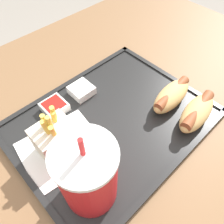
{
  "coord_description": "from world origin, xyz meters",
  "views": [
    {
      "loc": [
        0.19,
        0.22,
        1.15
      ],
      "look_at": [
        -0.01,
        0.01,
        0.78
      ],
      "focal_mm": 35.0,
      "sensor_mm": 36.0,
      "label": 1
    }
  ],
  "objects": [
    {
      "name": "soda_cup",
      "position": [
        0.12,
        0.1,
        0.82
      ],
      "size": [
        0.1,
        0.1,
        0.18
      ],
      "color": "red",
      "rests_on": "food_tray"
    },
    {
      "name": "sauce_cup_ketchup",
      "position": [
        0.06,
        -0.1,
        0.76
      ],
      "size": [
        0.05,
        0.05,
        0.02
      ],
      "color": "silver",
      "rests_on": "food_tray"
    },
    {
      "name": "paper_napkin",
      "position": [
        0.11,
        -0.01,
        0.75
      ],
      "size": [
        0.17,
        0.15,
        0.0
      ],
      "color": "white",
      "rests_on": "food_tray"
    },
    {
      "name": "hot_dog_near",
      "position": [
        -0.15,
        0.07,
        0.77
      ],
      "size": [
        0.13,
        0.06,
        0.04
      ],
      "color": "tan",
      "rests_on": "food_tray"
    },
    {
      "name": "hot_dog_far",
      "position": [
        -0.15,
        0.14,
        0.77
      ],
      "size": [
        0.13,
        0.07,
        0.04
      ],
      "color": "tan",
      "rests_on": "food_tray"
    },
    {
      "name": "sauce_cup_mayo",
      "position": [
        -0.01,
        -0.1,
        0.76
      ],
      "size": [
        0.05,
        0.05,
        0.02
      ],
      "color": "silver",
      "rests_on": "food_tray"
    },
    {
      "name": "food_tray",
      "position": [
        -0.01,
        0.01,
        0.74
      ],
      "size": [
        0.43,
        0.34,
        0.01
      ],
      "color": "black",
      "rests_on": "dining_table"
    },
    {
      "name": "ground_plane",
      "position": [
        0.0,
        0.0,
        0.0
      ],
      "size": [
        8.0,
        8.0,
        0.0
      ],
      "primitive_type": "plane",
      "color": "gray"
    },
    {
      "name": "fries_carton",
      "position": [
        0.12,
        -0.01,
        0.79
      ],
      "size": [
        0.07,
        0.06,
        0.11
      ],
      "color": "silver",
      "rests_on": "food_tray"
    },
    {
      "name": "dining_table",
      "position": [
        0.0,
        0.0,
        0.37
      ],
      "size": [
        1.28,
        0.87,
        0.74
      ],
      "color": "brown",
      "rests_on": "ground_plane"
    }
  ]
}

